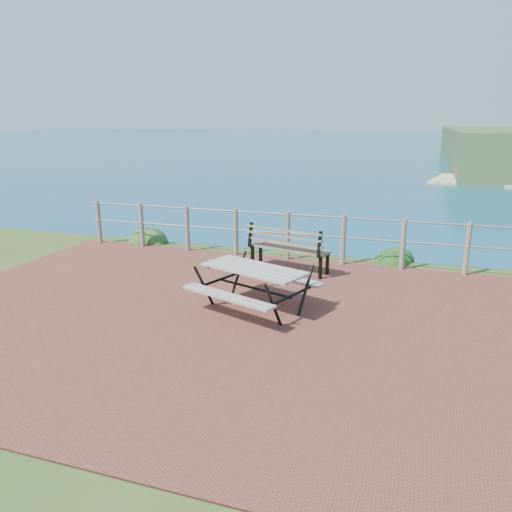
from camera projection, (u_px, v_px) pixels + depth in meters
The scene contains 7 objects.
ground at pixel (228, 318), 7.39m from camera, with size 10.00×7.00×0.12m, color brown.
ocean at pixel (421, 128), 190.33m from camera, with size 1200.00×1200.00×0.00m, color #156E82.
safety_railing at pixel (288, 233), 10.31m from camera, with size 9.40×0.10×1.00m.
picnic_table at pixel (254, 284), 7.55m from camera, with size 1.72×1.31×0.67m.
park_bench at pixel (289, 241), 9.51m from camera, with size 1.65×0.78×0.90m.
shrub_lip_west at pixel (157, 242), 12.03m from camera, with size 0.82×0.82×0.58m, color #295620.
shrub_lip_east at pixel (390, 261), 10.35m from camera, with size 0.67×0.67×0.37m, color #154618.
Camera 1 is at (2.58, -6.40, 2.83)m, focal length 35.00 mm.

